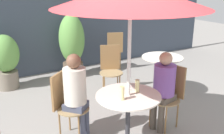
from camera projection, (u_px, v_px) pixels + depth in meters
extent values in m
cube|color=#3D4756|center=(34.00, 9.00, 5.72)|extent=(10.00, 0.06, 3.00)
cylinder|color=#2D2D33|center=(128.00, 122.00, 3.35)|extent=(0.06, 0.06, 0.72)
cylinder|color=silver|center=(128.00, 96.00, 3.24)|extent=(0.81, 0.81, 0.02)
cylinder|color=#2D2D33|center=(160.00, 94.00, 5.08)|extent=(0.39, 0.39, 0.01)
cylinder|color=#2D2D33|center=(161.00, 76.00, 4.96)|extent=(0.06, 0.06, 0.72)
cylinder|color=silver|center=(162.00, 57.00, 4.84)|extent=(0.76, 0.76, 0.02)
cylinder|color=#997F56|center=(165.00, 100.00, 3.82)|extent=(0.44, 0.44, 0.02)
cylinder|color=olive|center=(177.00, 114.00, 3.88)|extent=(0.02, 0.02, 0.44)
cylinder|color=olive|center=(162.00, 107.00, 4.08)|extent=(0.02, 0.02, 0.44)
cylinder|color=olive|center=(166.00, 121.00, 3.70)|extent=(0.02, 0.02, 0.44)
cylinder|color=olive|center=(150.00, 113.00, 3.90)|extent=(0.02, 0.02, 0.44)
cube|color=olive|center=(174.00, 81.00, 3.87)|extent=(0.11, 0.37, 0.48)
cylinder|color=#997F56|center=(73.00, 109.00, 3.56)|extent=(0.44, 0.44, 0.02)
cylinder|color=olive|center=(69.00, 117.00, 3.80)|extent=(0.02, 0.02, 0.44)
cylinder|color=olive|center=(60.00, 127.00, 3.54)|extent=(0.02, 0.02, 0.44)
cylinder|color=olive|center=(88.00, 120.00, 3.72)|extent=(0.02, 0.02, 0.44)
cylinder|color=olive|center=(79.00, 131.00, 3.46)|extent=(0.02, 0.02, 0.44)
cube|color=olive|center=(59.00, 90.00, 3.53)|extent=(0.30, 0.27, 0.48)
cylinder|color=#997F56|center=(114.00, 51.00, 6.45)|extent=(0.44, 0.44, 0.02)
cylinder|color=olive|center=(109.00, 62.00, 6.37)|extent=(0.02, 0.02, 0.44)
cylinder|color=olive|center=(120.00, 61.00, 6.42)|extent=(0.02, 0.02, 0.44)
cylinder|color=olive|center=(107.00, 58.00, 6.63)|extent=(0.02, 0.02, 0.44)
cylinder|color=olive|center=(118.00, 58.00, 6.68)|extent=(0.02, 0.02, 0.44)
cube|color=olive|center=(115.00, 43.00, 6.19)|extent=(0.36, 0.16, 0.48)
cylinder|color=#997F56|center=(111.00, 73.00, 4.92)|extent=(0.44, 0.44, 0.02)
cylinder|color=olive|center=(118.00, 81.00, 5.14)|extent=(0.02, 0.02, 0.44)
cylinder|color=olive|center=(103.00, 82.00, 5.11)|extent=(0.02, 0.02, 0.44)
cylinder|color=olive|center=(120.00, 87.00, 4.87)|extent=(0.02, 0.02, 0.44)
cylinder|color=olive|center=(104.00, 87.00, 4.84)|extent=(0.02, 0.02, 0.44)
cube|color=olive|center=(110.00, 57.00, 5.02)|extent=(0.35, 0.18, 0.48)
cylinder|color=brown|center=(153.00, 116.00, 3.84)|extent=(0.09, 0.09, 0.43)
cylinder|color=brown|center=(161.00, 119.00, 3.75)|extent=(0.09, 0.09, 0.43)
cube|color=brown|center=(163.00, 97.00, 3.78)|extent=(0.34, 0.32, 0.09)
cylinder|color=#7A4C9E|center=(164.00, 80.00, 3.69)|extent=(0.31, 0.31, 0.44)
sphere|color=tan|center=(166.00, 59.00, 3.59)|extent=(0.18, 0.18, 0.18)
cylinder|color=#42475B|center=(82.00, 128.00, 3.52)|extent=(0.09, 0.09, 0.43)
cylinder|color=#42475B|center=(86.00, 123.00, 3.65)|extent=(0.09, 0.09, 0.43)
cube|color=#42475B|center=(76.00, 106.00, 3.53)|extent=(0.38, 0.38, 0.09)
cylinder|color=beige|center=(75.00, 86.00, 3.44)|extent=(0.30, 0.30, 0.49)
sphere|color=brown|center=(74.00, 61.00, 3.33)|extent=(0.19, 0.19, 0.19)
cylinder|color=beige|center=(137.00, 86.00, 3.30)|extent=(0.06, 0.06, 0.16)
cylinder|color=beige|center=(122.00, 93.00, 3.08)|extent=(0.06, 0.06, 0.17)
cylinder|color=slate|center=(8.00, 80.00, 5.32)|extent=(0.42, 0.42, 0.36)
ellipsoid|color=#609947|center=(5.00, 53.00, 5.15)|extent=(0.56, 0.56, 0.75)
cylinder|color=brown|center=(73.00, 69.00, 6.01)|extent=(0.46, 0.46, 0.32)
ellipsoid|color=#609947|center=(72.00, 39.00, 5.79)|extent=(0.57, 0.57, 1.10)
cylinder|color=silver|center=(129.00, 73.00, 3.14)|extent=(0.04, 0.04, 2.09)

